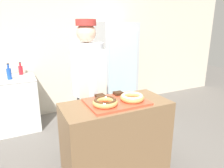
{
  "coord_description": "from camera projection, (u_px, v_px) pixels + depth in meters",
  "views": [
    {
      "loc": [
        -0.9,
        -1.73,
        1.64
      ],
      "look_at": [
        0.0,
        0.1,
        1.06
      ],
      "focal_mm": 32.0,
      "sensor_mm": 36.0,
      "label": 1
    }
  ],
  "objects": [
    {
      "name": "brownie_back_left",
      "position": [
        100.0,
        96.0,
        2.16
      ],
      "size": [
        0.1,
        0.1,
        0.03
      ],
      "color": "#382111",
      "rests_on": "serving_tray"
    },
    {
      "name": "bottle_red",
      "position": [
        21.0,
        70.0,
        3.39
      ],
      "size": [
        0.07,
        0.07,
        0.21
      ],
      "color": "red",
      "rests_on": "chest_freezer"
    },
    {
      "name": "donut_chocolate_glaze",
      "position": [
        105.0,
        102.0,
        1.94
      ],
      "size": [
        0.25,
        0.25,
        0.07
      ],
      "color": "tan",
      "rests_on": "serving_tray"
    },
    {
      "name": "donut_light_glaze",
      "position": [
        132.0,
        97.0,
        2.07
      ],
      "size": [
        0.25,
        0.25,
        0.07
      ],
      "color": "tan",
      "rests_on": "serving_tray"
    },
    {
      "name": "wall_back",
      "position": [
        65.0,
        44.0,
        3.79
      ],
      "size": [
        8.0,
        0.06,
        2.7
      ],
      "color": "beige",
      "rests_on": "ground_plane"
    },
    {
      "name": "chest_freezer",
      "position": [
        6.0,
        105.0,
        3.23
      ],
      "size": [
        0.95,
        0.63,
        0.87
      ],
      "color": "silver",
      "rests_on": "ground_plane"
    },
    {
      "name": "bottle_blue",
      "position": [
        9.0,
        73.0,
        3.07
      ],
      "size": [
        0.07,
        0.07,
        0.25
      ],
      "color": "#1E4CB2",
      "rests_on": "chest_freezer"
    },
    {
      "name": "baker_person",
      "position": [
        88.0,
        88.0,
        2.5
      ],
      "size": [
        0.4,
        0.4,
        1.73
      ],
      "color": "#4C4C51",
      "rests_on": "ground_plane"
    },
    {
      "name": "serving_tray",
      "position": [
        116.0,
        102.0,
        2.08
      ],
      "size": [
        0.61,
        0.45,
        0.02
      ],
      "color": "#D84C33",
      "rests_on": "display_counter"
    },
    {
      "name": "beverage_fridge",
      "position": [
        115.0,
        68.0,
        3.94
      ],
      "size": [
        0.69,
        0.69,
        1.74
      ],
      "color": "#ADB2B7",
      "rests_on": "ground_plane"
    },
    {
      "name": "brownie_back_right",
      "position": [
        118.0,
        93.0,
        2.26
      ],
      "size": [
        0.1,
        0.1,
        0.03
      ],
      "color": "#382111",
      "rests_on": "serving_tray"
    },
    {
      "name": "display_counter",
      "position": [
        116.0,
        140.0,
        2.2
      ],
      "size": [
        1.13,
        0.54,
        0.88
      ],
      "color": "brown",
      "rests_on": "ground_plane"
    }
  ]
}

